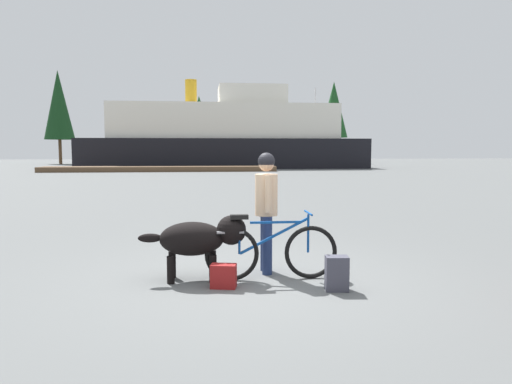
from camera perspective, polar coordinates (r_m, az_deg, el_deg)
The scene contains 12 objects.
ground_plane at distance 6.52m, azimuth -0.24°, elevation -10.48°, with size 160.00×160.00×0.00m, color #595B5B.
bicycle at distance 6.43m, azimuth 1.78°, elevation -7.12°, with size 1.80×0.44×0.92m.
person_cyclist at distance 6.70m, azimuth 1.25°, elevation -1.08°, with size 0.32×0.53×1.71m.
dog at distance 6.43m, azimuth -6.76°, elevation -5.54°, with size 1.44×0.53×0.87m.
backpack at distance 6.07m, azimuth 9.69°, elevation -9.62°, with size 0.28×0.20×0.43m, color #3F3F4C.
handbag_pannier at distance 6.12m, azimuth -3.93°, elevation -10.06°, with size 0.32×0.18×0.30m, color maroon.
dock_pier at distance 38.57m, azimuth -11.43°, elevation 2.75°, with size 18.37×2.53×0.40m, color brown.
ferry_boat at distance 46.04m, azimuth -3.68°, elevation 6.56°, with size 26.15×8.92×8.32m.
sailboat_moored at distance 51.52m, azimuth 7.06°, elevation 3.71°, with size 8.03×2.25×8.29m.
pine_tree_far_left at distance 61.74m, azimuth -22.66°, elevation 9.63°, with size 3.50×3.50×11.09m.
pine_tree_center at distance 60.06m, azimuth -6.85°, elevation 8.49°, with size 3.66×3.66×8.36m.
pine_tree_far_right at distance 63.19m, azimuth 9.33°, elevation 9.74°, with size 3.66×3.66×10.49m.
Camera 1 is at (-0.65, -6.25, 1.76)m, focal length 33.24 mm.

